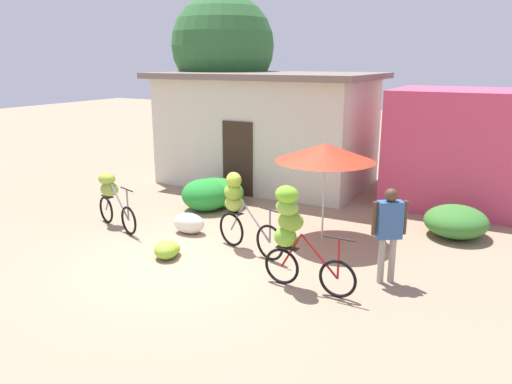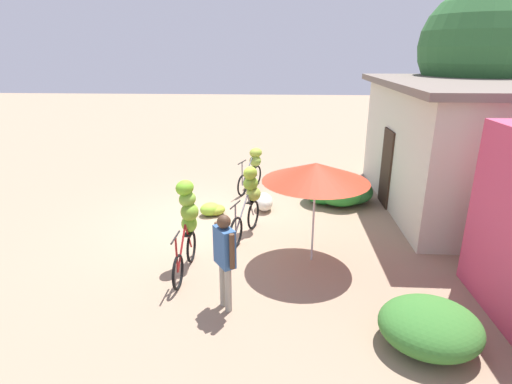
{
  "view_description": "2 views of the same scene",
  "coord_description": "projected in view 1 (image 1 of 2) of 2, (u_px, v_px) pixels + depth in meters",
  "views": [
    {
      "loc": [
        5.1,
        -6.85,
        3.56
      ],
      "look_at": [
        0.96,
        0.86,
        1.22
      ],
      "focal_mm": 34.76,
      "sensor_mm": 36.0,
      "label": 1
    },
    {
      "loc": [
        8.96,
        1.62,
        3.91
      ],
      "look_at": [
        0.68,
        1.13,
        1.02
      ],
      "focal_mm": 28.61,
      "sensor_mm": 36.0,
      "label": 2
    }
  ],
  "objects": [
    {
      "name": "bicycle_near_pile",
      "position": [
        239.0,
        206.0,
        9.45
      ],
      "size": [
        1.66,
        0.61,
        1.51
      ],
      "color": "black",
      "rests_on": "ground"
    },
    {
      "name": "market_umbrella",
      "position": [
        325.0,
        152.0,
        9.77
      ],
      "size": [
        1.99,
        1.99,
        1.98
      ],
      "color": "beige",
      "rests_on": "ground"
    },
    {
      "name": "banana_pile_on_ground",
      "position": [
        167.0,
        250.0,
        9.21
      ],
      "size": [
        0.68,
        0.79,
        0.32
      ],
      "color": "olive",
      "rests_on": "ground"
    },
    {
      "name": "building_low",
      "position": [
        268.0,
        128.0,
        14.61
      ],
      "size": [
        6.25,
        4.0,
        3.22
      ],
      "color": "beige",
      "rests_on": "ground"
    },
    {
      "name": "person_vendor",
      "position": [
        389.0,
        226.0,
        7.96
      ],
      "size": [
        0.49,
        0.39,
        1.6
      ],
      "color": "gray",
      "rests_on": "ground"
    },
    {
      "name": "tree_behind_building",
      "position": [
        223.0,
        46.0,
        15.85
      ],
      "size": [
        3.29,
        3.29,
        5.65
      ],
      "color": "brown",
      "rests_on": "ground"
    },
    {
      "name": "produce_sack",
      "position": [
        189.0,
        223.0,
        10.48
      ],
      "size": [
        0.73,
        0.49,
        0.44
      ],
      "primitive_type": "ellipsoid",
      "rotation": [
        0.0,
        0.0,
        0.08
      ],
      "color": "silver",
      "rests_on": "ground"
    },
    {
      "name": "ground_plane",
      "position": [
        188.0,
        261.0,
        9.08
      ],
      "size": [
        60.0,
        60.0,
        0.0
      ],
      "primitive_type": "plane",
      "color": "#977C63"
    },
    {
      "name": "shop_pink",
      "position": [
        458.0,
        148.0,
        12.36
      ],
      "size": [
        3.2,
        2.8,
        2.88
      ],
      "primitive_type": "cube",
      "color": "#CF4264",
      "rests_on": "ground"
    },
    {
      "name": "hedge_bush_front_left",
      "position": [
        217.0,
        190.0,
        12.77
      ],
      "size": [
        1.41,
        1.2,
        0.62
      ],
      "primitive_type": "ellipsoid",
      "color": "#26692E",
      "rests_on": "ground"
    },
    {
      "name": "hedge_bush_by_door",
      "position": [
        456.0,
        221.0,
        10.28
      ],
      "size": [
        1.28,
        1.39,
        0.64
      ],
      "primitive_type": "ellipsoid",
      "color": "#37762D",
      "rests_on": "ground"
    },
    {
      "name": "hedge_bush_front_right",
      "position": [
        205.0,
        195.0,
        12.05
      ],
      "size": [
        1.15,
        1.08,
        0.77
      ],
      "primitive_type": "ellipsoid",
      "color": "#248B2F",
      "rests_on": "ground"
    },
    {
      "name": "bicycle_leftmost",
      "position": [
        111.0,
        193.0,
        10.83
      ],
      "size": [
        1.58,
        0.7,
        1.18
      ],
      "color": "black",
      "rests_on": "ground"
    },
    {
      "name": "hedge_bush_mid",
      "position": [
        217.0,
        193.0,
        12.39
      ],
      "size": [
        1.33,
        1.3,
        0.7
      ],
      "primitive_type": "ellipsoid",
      "color": "#2A842E",
      "rests_on": "ground"
    },
    {
      "name": "bicycle_center_loaded",
      "position": [
        293.0,
        228.0,
        7.81
      ],
      "size": [
        1.58,
        0.46,
        1.68
      ],
      "color": "black",
      "rests_on": "ground"
    }
  ]
}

